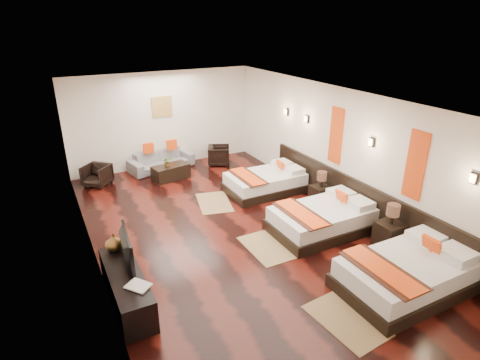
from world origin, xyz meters
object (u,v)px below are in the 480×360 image
bed_far (266,182)px  figurine (114,242)px  bed_near (407,274)px  table_plant (167,162)px  armchair_left (97,175)px  nightstand_a (390,232)px  tv (122,249)px  sofa (161,160)px  armchair_right (219,155)px  coffee_table (171,172)px  nightstand_b (320,193)px  book (133,291)px  tv_console (127,288)px  bed_mid (323,219)px

bed_far → figurine: (-4.20, -1.96, 0.44)m
bed_near → table_plant: bearing=107.4°
bed_near → armchair_left: bearing=118.9°
nightstand_a → table_plant: 6.03m
tv → armchair_left: tv is taller
nightstand_a → tv: (-4.89, 1.02, 0.49)m
sofa → armchair_right: (1.68, -0.45, 0.02)m
bed_far → tv: tv is taller
coffee_table → tv: bearing=-117.0°
armchair_left → table_plant: (1.81, -0.49, 0.24)m
coffee_table → table_plant: table_plant is taller
coffee_table → bed_near: bearing=-73.4°
bed_far → nightstand_b: nightstand_b is taller
nightstand_a → nightstand_b: (0.00, 2.14, -0.03)m
bed_far → armchair_right: (-0.24, 2.38, 0.03)m
table_plant → sofa: bearing=84.1°
nightstand_b → coffee_table: nightstand_b is taller
book → armchair_left: (0.38, 5.62, -0.27)m
nightstand_b → tv_console: bearing=-164.2°
nightstand_a → coffee_table: nightstand_a is taller
coffee_table → figurine: bearing=-120.2°
book → bed_mid: bearing=12.0°
bed_mid → table_plant: bed_mid is taller
nightstand_b → table_plant: 4.24m
bed_far → tv_console: bed_far is taller
nightstand_b → bed_far: bearing=120.2°
figurine → coffee_table: 4.55m
tv → nightstand_a: bearing=-96.8°
nightstand_b → tv: size_ratio=0.91×
nightstand_a → book: (-4.95, 0.22, 0.24)m
bed_far → table_plant: 2.80m
tv → figurine: bearing=11.1°
armchair_right → coffee_table: armchair_right is taller
tv → tv_console: bearing=174.7°
bed_near → armchair_left: (-3.82, 6.92, 0.00)m
coffee_table → nightstand_b: bearing=-50.6°
figurine → coffee_table: size_ratio=0.31×
figurine → book: bearing=-90.0°
sofa → coffee_table: size_ratio=1.90×
bed_mid → book: (-4.20, -0.89, 0.29)m
nightstand_a → nightstand_b: size_ratio=1.09×
tv → table_plant: bearing=-21.3°
bed_near → nightstand_a: nightstand_a is taller
sofa → armchair_right: 1.74m
figurine → coffee_table: bearing=59.8°
bed_near → figurine: 4.93m
sofa → armchair_right: armchair_right is taller
figurine → sofa: 5.32m
bed_mid → coffee_table: 4.68m
armchair_left → bed_mid: bearing=-7.0°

